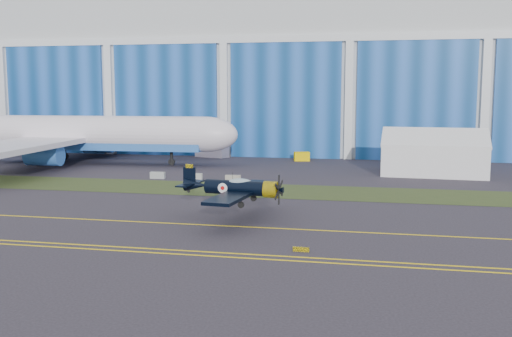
% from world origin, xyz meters
% --- Properties ---
extents(ground, '(260.00, 260.00, 0.00)m').
position_xyz_m(ground, '(0.00, 0.00, 0.00)').
color(ground, '#322C36').
rests_on(ground, ground).
extents(grass_median, '(260.00, 10.00, 0.02)m').
position_xyz_m(grass_median, '(0.00, 14.00, 0.02)').
color(grass_median, '#475128').
rests_on(grass_median, ground).
extents(hangar, '(220.00, 45.70, 30.00)m').
position_xyz_m(hangar, '(0.00, 71.79, 14.96)').
color(hangar, silver).
rests_on(hangar, ground).
extents(taxiway_centreline, '(200.00, 0.20, 0.02)m').
position_xyz_m(taxiway_centreline, '(0.00, -5.00, 0.01)').
color(taxiway_centreline, yellow).
rests_on(taxiway_centreline, ground).
extents(edge_line_near, '(80.00, 0.20, 0.02)m').
position_xyz_m(edge_line_near, '(0.00, -14.50, 0.01)').
color(edge_line_near, yellow).
rests_on(edge_line_near, ground).
extents(edge_line_far, '(80.00, 0.20, 0.02)m').
position_xyz_m(edge_line_far, '(0.00, -13.50, 0.01)').
color(edge_line_far, yellow).
rests_on(edge_line_far, ground).
extents(guard_board_right, '(1.20, 0.15, 0.35)m').
position_xyz_m(guard_board_right, '(22.00, -12.00, 0.17)').
color(guard_board_right, yellow).
rests_on(guard_board_right, ground).
extents(warbird, '(12.23, 14.21, 3.88)m').
position_xyz_m(warbird, '(14.70, -2.20, 2.96)').
color(warbird, black).
rests_on(warbird, ground).
extents(jetliner, '(65.31, 56.21, 21.94)m').
position_xyz_m(jetliner, '(-22.22, 34.14, 10.97)').
color(jetliner, silver).
rests_on(jetliner, ground).
extents(tent, '(14.82, 11.25, 6.61)m').
position_xyz_m(tent, '(34.89, 32.85, 3.31)').
color(tent, white).
rests_on(tent, ground).
extents(shipping_container, '(6.31, 4.20, 2.54)m').
position_xyz_m(shipping_container, '(-1.81, 47.49, 1.27)').
color(shipping_container, silver).
rests_on(shipping_container, ground).
extents(tug, '(2.87, 2.18, 1.49)m').
position_xyz_m(tug, '(14.56, 45.07, 0.74)').
color(tug, '#FFD200').
rests_on(tug, ground).
extents(barrier_a, '(2.02, 0.68, 0.90)m').
position_xyz_m(barrier_a, '(-1.66, 20.60, 0.45)').
color(barrier_a, gray).
rests_on(barrier_a, ground).
extents(barrier_b, '(2.02, 0.68, 0.90)m').
position_xyz_m(barrier_b, '(3.63, 20.33, 0.45)').
color(barrier_b, '#9B9B95').
rests_on(barrier_b, ground).
extents(barrier_c, '(2.05, 0.81, 0.90)m').
position_xyz_m(barrier_c, '(8.97, 19.73, 0.45)').
color(barrier_c, gray).
rests_on(barrier_c, ground).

